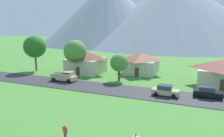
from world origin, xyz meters
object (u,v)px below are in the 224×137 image
object	(u,v)px
house_leftmost	(222,72)
tree_center	(119,63)
house_left_center	(86,61)
parked_car_tan_mid_west	(165,91)
parked_car_black_west_end	(208,92)
house_right_center	(141,63)
pickup_truck_sand_west_side	(64,76)
watcher_person	(65,132)
tree_right_of_center	(75,51)
tree_left_of_center	(35,47)

from	to	relation	value
house_leftmost	tree_center	world-z (taller)	tree_center
tree_center	house_leftmost	bearing A→B (deg)	12.13
house_left_center	parked_car_tan_mid_west	size ratio (longest dim) A/B	2.03
parked_car_tan_mid_west	parked_car_black_west_end	bearing A→B (deg)	14.74
house_right_center	pickup_truck_sand_west_side	bearing A→B (deg)	-132.04
parked_car_tan_mid_west	watcher_person	world-z (taller)	parked_car_tan_mid_west
house_right_center	house_leftmost	bearing A→B (deg)	-15.42
house_right_center	parked_car_black_west_end	bearing A→B (deg)	-43.47
house_left_center	pickup_truck_sand_west_side	world-z (taller)	house_left_center
tree_center	house_right_center	bearing A→B (deg)	75.31
house_leftmost	watcher_person	bearing A→B (deg)	-118.14
house_leftmost	house_left_center	size ratio (longest dim) A/B	1.04
house_leftmost	parked_car_black_west_end	size ratio (longest dim) A/B	2.11
tree_right_of_center	watcher_person	world-z (taller)	tree_right_of_center
watcher_person	tree_center	bearing A→B (deg)	98.84
house_right_center	watcher_person	size ratio (longest dim) A/B	4.75
parked_car_black_west_end	house_right_center	bearing A→B (deg)	136.53
house_left_center	parked_car_black_west_end	distance (m)	28.06
house_left_center	tree_right_of_center	xyz separation A→B (m)	(-0.81, -3.15, 2.65)
house_left_center	watcher_person	distance (m)	31.53
parked_car_tan_mid_west	pickup_truck_sand_west_side	distance (m)	20.31
house_right_center	parked_car_black_west_end	size ratio (longest dim) A/B	1.87
house_left_center	parked_car_black_west_end	bearing A→B (deg)	-18.51
tree_center	watcher_person	xyz separation A→B (m)	(3.77, -24.22, -2.81)
tree_right_of_center	house_left_center	bearing A→B (deg)	75.64
parked_car_black_west_end	pickup_truck_sand_west_side	bearing A→B (deg)	-179.95
house_leftmost	parked_car_tan_mid_west	world-z (taller)	house_leftmost
house_leftmost	house_left_center	bearing A→B (deg)	-179.99
tree_center	pickup_truck_sand_west_side	size ratio (longest dim) A/B	1.05
pickup_truck_sand_west_side	watcher_person	distance (m)	23.71
tree_left_of_center	parked_car_black_west_end	xyz separation A→B (m)	(39.32, -6.41, -5.12)
house_left_center	tree_center	bearing A→B (deg)	-21.96
pickup_truck_sand_west_side	parked_car_black_west_end	bearing A→B (deg)	0.05
tree_left_of_center	tree_right_of_center	bearing A→B (deg)	-3.21
house_leftmost	house_right_center	distance (m)	17.25
tree_right_of_center	watcher_person	size ratio (longest dim) A/B	4.75
parked_car_tan_mid_west	tree_center	bearing A→B (deg)	148.03
tree_right_of_center	parked_car_tan_mid_west	size ratio (longest dim) A/B	1.88
house_leftmost	tree_left_of_center	size ratio (longest dim) A/B	1.03
tree_right_of_center	pickup_truck_sand_west_side	world-z (taller)	tree_right_of_center
parked_car_black_west_end	house_left_center	bearing A→B (deg)	161.49
tree_left_of_center	watcher_person	xyz separation A→B (m)	(26.60, -25.79, -5.11)
house_left_center	tree_left_of_center	bearing A→B (deg)	-169.00
house_right_center	tree_right_of_center	world-z (taller)	tree_right_of_center
watcher_person	house_left_center	bearing A→B (deg)	116.06
tree_center	pickup_truck_sand_west_side	xyz separation A→B (m)	(-9.91, -4.85, -2.63)
parked_car_black_west_end	parked_car_tan_mid_west	distance (m)	6.36
house_leftmost	parked_car_black_west_end	bearing A→B (deg)	-105.15
house_leftmost	tree_center	distance (m)	19.36
tree_left_of_center	parked_car_black_west_end	world-z (taller)	tree_left_of_center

